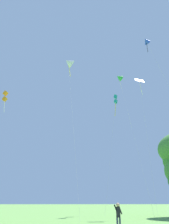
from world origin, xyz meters
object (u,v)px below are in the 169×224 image
(kite_orange_box, at_px, (5,97))
(person_near_tree, at_px, (118,214))
(kite_green_small, at_px, (119,78))
(kite_white_distant, at_px, (69,63))
(kite_black_large, at_px, (140,85))
(kite_blue_delta, at_px, (146,41))
(kite_teal_box, at_px, (116,100))

(kite_orange_box, relative_size, person_near_tree, 12.54)
(kite_green_small, bearing_deg, kite_white_distant, -152.56)
(kite_black_large, distance_m, person_near_tree, 25.71)
(kite_black_large, relative_size, person_near_tree, 12.18)
(kite_blue_delta, distance_m, kite_black_large, 7.28)
(kite_green_small, bearing_deg, kite_blue_delta, -84.91)
(kite_green_small, height_order, kite_blue_delta, kite_green_small)
(kite_black_large, relative_size, kite_teal_box, 0.99)
(kite_black_large, bearing_deg, kite_orange_box, 161.26)
(kite_blue_delta, relative_size, kite_orange_box, 1.09)
(person_near_tree, bearing_deg, kite_green_small, 75.19)
(kite_orange_box, distance_m, kite_teal_box, 21.41)
(person_near_tree, bearing_deg, kite_white_distant, 102.26)
(kite_blue_delta, xyz_separation_m, person_near_tree, (-7.30, -9.94, -22.16))
(kite_green_small, height_order, kite_teal_box, kite_green_small)
(kite_teal_box, bearing_deg, kite_white_distant, -146.74)
(kite_white_distant, distance_m, kite_black_large, 12.95)
(kite_teal_box, bearing_deg, kite_green_small, -46.47)
(kite_teal_box, xyz_separation_m, person_near_tree, (-5.32, -24.00, -19.31))
(kite_green_small, bearing_deg, kite_teal_box, 133.53)
(kite_white_distant, xyz_separation_m, kite_teal_box, (9.22, 6.05, -4.20))
(kite_teal_box, distance_m, person_near_tree, 31.26)
(person_near_tree, bearing_deg, kite_blue_delta, 53.73)
(kite_white_distant, relative_size, kite_blue_delta, 1.07)
(kite_black_large, bearing_deg, kite_white_distant, 171.27)
(kite_black_large, height_order, person_near_tree, kite_black_large)
(kite_green_small, xyz_separation_m, kite_teal_box, (-0.80, 0.84, -4.55))
(kite_blue_delta, height_order, kite_teal_box, kite_blue_delta)
(kite_blue_delta, xyz_separation_m, kite_teal_box, (-1.98, 14.06, -2.85))
(kite_white_distant, xyz_separation_m, kite_orange_box, (-12.18, 6.32, -3.99))
(kite_green_small, height_order, person_near_tree, kite_green_small)
(kite_green_small, bearing_deg, kite_orange_box, 177.13)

